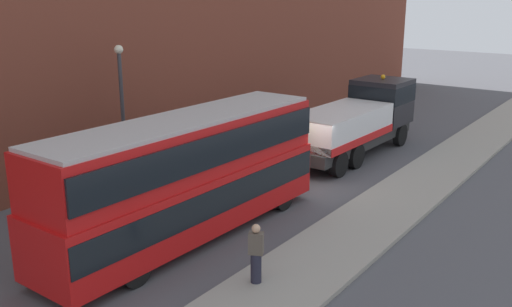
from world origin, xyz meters
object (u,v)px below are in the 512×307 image
street_lamp (122,104)px  recovery_tow_truck (357,119)px  double_decker_bus (188,173)px  pedestrian_onlooker (256,254)px

street_lamp → recovery_tow_truck: bearing=-29.5°
double_decker_bus → street_lamp: (2.39, 5.65, 1.24)m
double_decker_bus → recovery_tow_truck: bearing=1.3°
pedestrian_onlooker → street_lamp: size_ratio=0.29×
recovery_tow_truck → double_decker_bus: 12.39m
pedestrian_onlooker → double_decker_bus: bearing=43.6°
recovery_tow_truck → pedestrian_onlooker: bearing=-163.6°
double_decker_bus → street_lamp: size_ratio=1.90×
double_decker_bus → pedestrian_onlooker: 4.20m
recovery_tow_truck → street_lamp: bearing=151.8°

